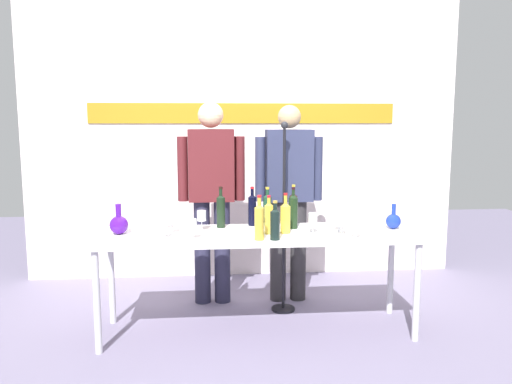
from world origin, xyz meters
TOP-DOWN VIEW (x-y plane):
  - ground_plane at (0.00, 0.00)m, footprint 10.00×10.00m
  - back_wall at (0.00, 1.52)m, footprint 4.39×0.11m
  - display_table at (0.00, 0.00)m, footprint 2.39×0.64m
  - decanter_blue_left at (-1.02, 0.03)m, footprint 0.14×0.14m
  - decanter_blue_right at (1.05, 0.03)m, footprint 0.12×0.12m
  - presenter_left at (-0.34, 0.68)m, footprint 0.58×0.22m
  - presenter_right at (0.34, 0.68)m, footprint 0.59×0.22m
  - wine_bottle_0 at (0.31, 0.27)m, footprint 0.07×0.07m
  - wine_bottle_1 at (-0.01, -0.24)m, footprint 0.07×0.07m
  - wine_bottle_2 at (0.10, -0.25)m, footprint 0.07×0.07m
  - wine_bottle_3 at (-0.02, 0.26)m, footprint 0.06×0.06m
  - wine_bottle_4 at (0.29, 0.12)m, footprint 0.07×0.07m
  - wine_bottle_5 at (0.10, 0.25)m, footprint 0.07×0.07m
  - wine_bottle_6 at (-0.27, 0.20)m, footprint 0.07×0.07m
  - wine_bottle_7 at (0.08, -0.05)m, footprint 0.07×0.07m
  - wine_bottle_8 at (0.20, -0.04)m, footprint 0.07×0.07m
  - wine_glass_left_0 at (-0.48, -0.18)m, footprint 0.07×0.07m
  - wine_glass_left_1 at (-0.70, 0.17)m, footprint 0.06×0.06m
  - wine_glass_left_2 at (-0.42, 0.11)m, footprint 0.07×0.07m
  - wine_glass_left_3 at (-0.69, -0.15)m, footprint 0.07×0.07m
  - wine_glass_left_4 at (-0.64, 0.02)m, footprint 0.06×0.06m
  - wine_glass_right_0 at (0.60, -0.13)m, footprint 0.07×0.07m
  - wine_glass_right_1 at (0.67, -0.26)m, footprint 0.07×0.07m
  - wine_glass_right_2 at (0.40, -0.06)m, footprint 0.07×0.07m
  - wine_glass_right_3 at (0.62, -0.01)m, footprint 0.07×0.07m
  - microphone_stand at (0.26, 0.42)m, footprint 0.20×0.20m

SIDE VIEW (x-z plane):
  - ground_plane at x=0.00m, z-range 0.00..0.00m
  - microphone_stand at x=0.26m, z-range -0.26..1.34m
  - display_table at x=0.00m, z-range 0.33..1.10m
  - decanter_blue_right at x=1.05m, z-range 0.74..0.94m
  - decanter_blue_left at x=-1.02m, z-range 0.74..0.96m
  - wine_glass_left_3 at x=-0.69m, z-range 0.80..0.94m
  - wine_glass_right_2 at x=0.40m, z-range 0.80..0.96m
  - wine_glass_left_4 at x=-0.64m, z-range 0.81..0.95m
  - wine_glass_right_0 at x=0.60m, z-range 0.81..0.96m
  - wine_glass_left_0 at x=-0.48m, z-range 0.81..0.96m
  - wine_glass_left_2 at x=-0.42m, z-range 0.81..0.96m
  - wine_glass_left_1 at x=-0.70m, z-range 0.81..0.96m
  - wine_glass_right_1 at x=0.67m, z-range 0.81..0.97m
  - wine_glass_right_3 at x=0.62m, z-range 0.81..0.98m
  - wine_bottle_2 at x=0.10m, z-range 0.76..1.04m
  - wine_bottle_8 at x=0.20m, z-range 0.75..1.05m
  - wine_bottle_7 at x=0.08m, z-range 0.76..1.04m
  - wine_bottle_3 at x=-0.02m, z-range 0.76..1.07m
  - wine_bottle_5 at x=0.10m, z-range 0.76..1.07m
  - wine_bottle_0 at x=0.31m, z-range 0.75..1.07m
  - wine_bottle_1 at x=-0.01m, z-range 0.75..1.07m
  - wine_bottle_4 at x=0.29m, z-range 0.76..1.08m
  - wine_bottle_6 at x=-0.27m, z-range 0.76..1.08m
  - presenter_right at x=0.34m, z-range 0.12..1.86m
  - presenter_left at x=-0.34m, z-range 0.13..1.89m
  - back_wall at x=0.00m, z-range 0.00..3.00m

